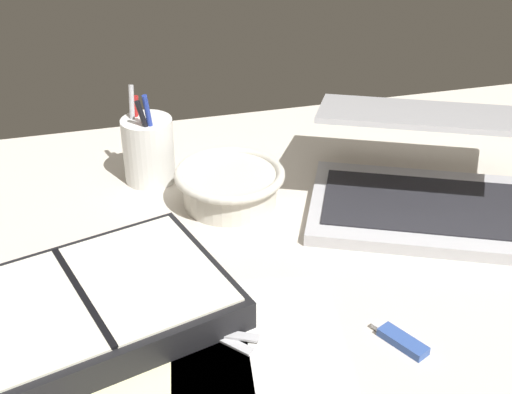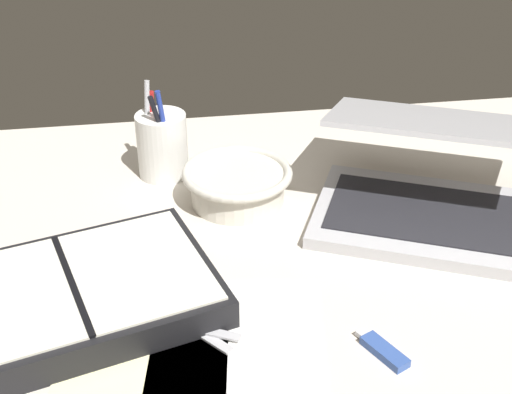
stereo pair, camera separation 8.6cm
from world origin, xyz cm
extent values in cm
cube|color=beige|center=(0.00, 0.00, 1.00)|extent=(140.00, 100.00, 2.00)
cube|color=#B7B7BC|center=(22.22, 8.42, 2.90)|extent=(37.52, 32.66, 1.80)
cube|color=#232328|center=(22.22, 8.42, 3.92)|extent=(31.59, 25.60, 0.24)
cube|color=#B7B7BC|center=(25.64, 15.92, 14.28)|extent=(37.35, 32.27, 5.87)
cube|color=silver|center=(25.44, 15.49, 14.17)|extent=(34.14, 29.22, 4.89)
cylinder|color=silver|center=(-3.54, 18.90, 4.42)|extent=(13.87, 13.87, 4.85)
torus|color=silver|center=(-3.54, 18.90, 6.85)|extent=(16.32, 16.32, 1.31)
cylinder|color=white|center=(-14.04, 29.12, 7.13)|extent=(7.88, 7.88, 10.26)
cylinder|color=black|center=(-13.80, 26.97, 9.77)|extent=(3.85, 1.15, 13.39)
cylinder|color=#233899|center=(-13.45, 27.04, 10.10)|extent=(2.32, 1.23, 14.22)
cylinder|color=#B21E1E|center=(-15.63, 30.59, 9.24)|extent=(1.92, 2.01, 12.51)
cylinder|color=#B7B7BC|center=(-16.11, 29.78, 10.18)|extent=(1.76, 3.81, 14.24)
cube|color=black|center=(-26.01, -3.04, 3.90)|extent=(37.87, 30.70, 3.80)
cube|color=silver|center=(-33.64, -5.22, 5.95)|extent=(20.28, 23.87, 0.30)
cube|color=silver|center=(-18.37, -0.86, 5.95)|extent=(20.28, 23.87, 0.30)
cube|color=black|center=(-26.01, -3.04, 6.10)|extent=(6.39, 19.90, 0.30)
cube|color=#B7B7BC|center=(-11.88, -9.48, 2.60)|extent=(9.57, 5.53, 0.30)
cube|color=#B7B7BC|center=(-11.88, -9.48, 2.30)|extent=(7.37, 8.51, 0.30)
torus|color=#232328|center=(-17.55, -6.69, 2.30)|extent=(3.90, 3.90, 0.70)
torus|color=#232328|center=(-15.92, -4.62, 2.30)|extent=(3.90, 3.90, 0.70)
cube|color=white|center=(-8.19, -14.88, 2.08)|extent=(23.45, 31.49, 0.16)
cube|color=#33519E|center=(8.12, -16.22, 2.50)|extent=(4.47, 6.26, 1.00)
cube|color=silver|center=(6.51, -13.00, 2.50)|extent=(1.61, 1.61, 0.60)
camera|label=1|loc=(-23.35, -70.13, 57.27)|focal=50.00mm
camera|label=2|loc=(-14.90, -71.91, 57.27)|focal=50.00mm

